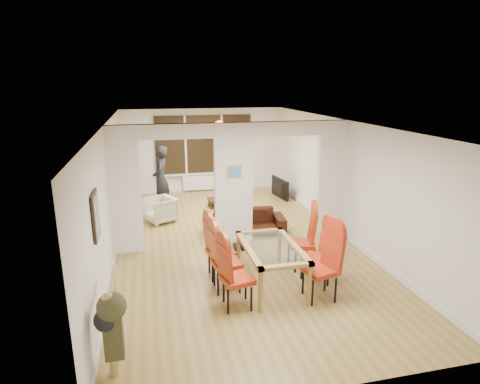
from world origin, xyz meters
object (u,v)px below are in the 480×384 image
object	(u,v)px
dining_chair_lb	(227,259)
television	(277,188)
dining_chair_rc	(302,239)
bottle	(219,193)
dining_table	(271,266)
sofa	(245,222)
dining_chair_lc	(221,248)
dining_chair_ra	(320,265)
person	(161,179)
armchair	(160,210)
dining_chair_rb	(315,254)
coffee_table	(226,202)
bowl	(225,198)
dining_chair_la	(237,274)

from	to	relation	value
dining_chair_lb	television	bearing A→B (deg)	56.02
dining_chair_rc	bottle	distance (m)	4.28
television	dining_table	bearing A→B (deg)	152.27
bottle	television	bearing A→B (deg)	12.37
bottle	sofa	bearing A→B (deg)	-84.62
dining_chair_lb	dining_chair_lc	size ratio (longest dim) A/B	1.00
dining_chair_ra	person	size ratio (longest dim) A/B	0.67
dining_chair_lb	dining_table	bearing A→B (deg)	-11.98
armchair	person	world-z (taller)	person
dining_chair_ra	person	world-z (taller)	person
dining_table	dining_chair_lc	distance (m)	0.96
dining_chair_lb	person	bearing A→B (deg)	93.27
person	dining_chair_rb	bearing A→B (deg)	33.85
dining_table	dining_chair_rc	bearing A→B (deg)	35.86
coffee_table	dining_chair_lc	bearing A→B (deg)	-102.18
dining_chair_lc	dining_chair_rc	world-z (taller)	dining_chair_rc
dining_table	bottle	xyz separation A→B (m)	(-0.05, 4.76, -0.01)
dining_table	dining_chair_ra	xyz separation A→B (m)	(0.64, -0.57, 0.22)
armchair	bowl	distance (m)	1.98
coffee_table	dining_chair_la	bearing A→B (deg)	-99.05
dining_chair_rb	bottle	bearing A→B (deg)	103.05
dining_table	person	bearing A→B (deg)	109.20
television	coffee_table	world-z (taller)	television
dining_chair_lc	sofa	bearing A→B (deg)	54.75
sofa	television	distance (m)	3.08
armchair	dining_chair_la	bearing A→B (deg)	-13.05
dining_chair_la	dining_chair_ra	xyz separation A→B (m)	(1.34, -0.06, 0.04)
television	dining_chair_lc	bearing A→B (deg)	142.43
dining_chair_la	television	bearing A→B (deg)	52.64
dining_chair_rb	television	size ratio (longest dim) A/B	1.04
dining_chair_rb	bowl	size ratio (longest dim) A/B	4.80
dining_chair_rb	coffee_table	world-z (taller)	dining_chair_rb
dining_chair_rc	armchair	size ratio (longest dim) A/B	1.65
dining_chair_lb	dining_chair_ra	distance (m)	1.52
dining_chair_lb	coffee_table	xyz separation A→B (m)	(0.88, 4.61, -0.44)
dining_chair_ra	dining_chair_rc	world-z (taller)	dining_chair_ra
bottle	person	bearing A→B (deg)	-177.88
dining_table	dining_chair_la	size ratio (longest dim) A/B	1.44
dining_chair_rb	coffee_table	bearing A→B (deg)	101.24
dining_chair_la	sofa	size ratio (longest dim) A/B	0.60
dining_chair_lb	television	distance (m)	5.71
dining_chair_rb	armchair	world-z (taller)	dining_chair_rb
dining_chair_la	coffee_table	size ratio (longest dim) A/B	1.11
dining_chair_la	dining_chair_ra	world-z (taller)	dining_chair_ra
dining_chair_lc	bowl	distance (m)	4.15
dining_chair_ra	armchair	xyz separation A→B (m)	(-2.35, 4.33, -0.28)
television	bowl	bearing A→B (deg)	99.94
dining_chair_ra	dining_chair_rb	distance (m)	0.53
sofa	bowl	size ratio (longest dim) A/B	8.28
dining_chair_rc	bowl	world-z (taller)	dining_chair_rc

